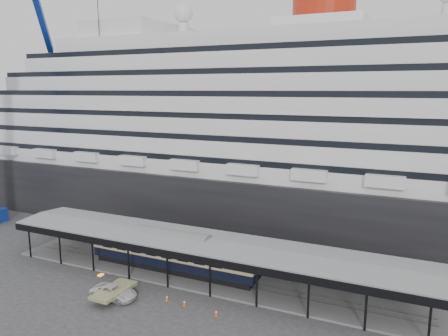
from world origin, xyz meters
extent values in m
plane|color=#343436|center=(0.00, 0.00, 0.00)|extent=(200.00, 200.00, 0.00)
cube|color=black|center=(0.00, 32.00, 5.00)|extent=(130.00, 30.00, 10.00)
cylinder|color=#AF220E|center=(8.00, 32.00, 37.40)|extent=(10.00, 10.00, 9.00)
sphere|color=silver|center=(-18.00, 32.00, 37.70)|extent=(3.60, 3.60, 3.60)
cube|color=slate|center=(0.00, 5.00, 0.12)|extent=(56.00, 8.00, 0.24)
cube|color=slate|center=(0.00, 4.28, 0.28)|extent=(54.00, 0.08, 0.10)
cube|color=slate|center=(0.00, 5.72, 0.28)|extent=(54.00, 0.08, 0.10)
cube|color=black|center=(0.00, 0.50, 4.45)|extent=(56.00, 0.18, 0.90)
cube|color=black|center=(0.00, 9.50, 4.45)|extent=(56.00, 0.18, 0.90)
cube|color=slate|center=(0.00, 5.00, 5.18)|extent=(56.00, 9.00, 0.24)
cylinder|color=black|center=(-29.22, 21.75, 23.60)|extent=(0.12, 0.12, 47.21)
imported|color=silver|center=(-6.99, -4.17, 0.77)|extent=(5.58, 2.59, 1.55)
cube|color=black|center=(-4.64, 5.00, 0.62)|extent=(22.71, 2.65, 0.76)
cube|color=black|center=(-4.64, 5.00, 1.59)|extent=(23.79, 3.08, 1.19)
cube|color=beige|center=(-4.64, 5.00, 2.89)|extent=(23.79, 3.12, 1.41)
cube|color=black|center=(-4.64, 5.00, 3.81)|extent=(23.79, 3.08, 0.43)
cube|color=#E75C0C|center=(-1.11, -2.07, 0.01)|extent=(0.48, 0.48, 0.03)
cone|color=#E75C0C|center=(-1.11, -2.07, 0.38)|extent=(0.40, 0.40, 0.72)
cylinder|color=white|center=(-1.11, -2.07, 0.45)|extent=(0.23, 0.23, 0.14)
cube|color=#E5560C|center=(1.30, -2.27, 0.02)|extent=(0.40, 0.40, 0.03)
cone|color=#E5560C|center=(1.30, -2.27, 0.38)|extent=(0.34, 0.34, 0.72)
cylinder|color=white|center=(1.30, -2.27, 0.45)|extent=(0.23, 0.23, 0.14)
cube|color=#F14C0D|center=(5.47, -2.77, 0.01)|extent=(0.38, 0.38, 0.03)
cone|color=#F14C0D|center=(5.47, -2.77, 0.37)|extent=(0.32, 0.32, 0.71)
cylinder|color=white|center=(5.47, -2.77, 0.44)|extent=(0.23, 0.23, 0.14)
camera|label=1|loc=(24.27, -41.41, 23.84)|focal=35.00mm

